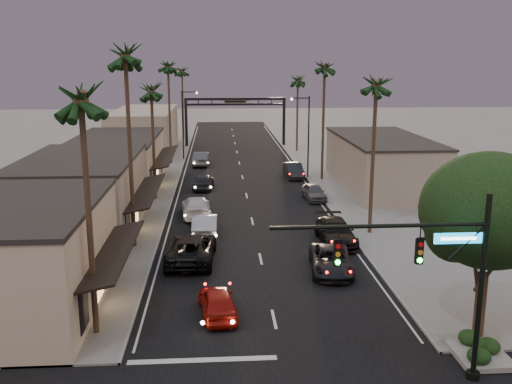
{
  "coord_description": "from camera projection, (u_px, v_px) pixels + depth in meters",
  "views": [
    {
      "loc": [
        -2.69,
        -16.41,
        12.73
      ],
      "look_at": [
        0.29,
        27.76,
        2.5
      ],
      "focal_mm": 40.0,
      "sensor_mm": 36.0,
      "label": 1
    }
  ],
  "objects": [
    {
      "name": "oncoming_pickup",
      "position": [
        191.0,
        248.0,
        36.84
      ],
      "size": [
        3.33,
        6.55,
        1.77
      ],
      "primitive_type": "imported",
      "rotation": [
        0.0,
        0.0,
        3.08
      ],
      "color": "black",
      "rests_on": "ground"
    },
    {
      "name": "storefront_far",
      "position": [
        118.0,
        163.0,
        58.41
      ],
      "size": [
        8.0,
        16.0,
        5.0
      ],
      "primitive_type": "cube",
      "color": "#C4B295",
      "rests_on": "ground"
    },
    {
      "name": "streetlight_right",
      "position": [
        306.0,
        130.0,
        62.0
      ],
      "size": [
        2.13,
        0.3,
        9.0
      ],
      "color": "black",
      "rests_on": "ground"
    },
    {
      "name": "oncoming_red",
      "position": [
        218.0,
        302.0,
        29.02
      ],
      "size": [
        2.24,
        4.48,
        1.47
      ],
      "primitive_type": "imported",
      "rotation": [
        0.0,
        0.0,
        3.26
      ],
      "color": "#9A120B",
      "rests_on": "ground"
    },
    {
      "name": "storefront_mid",
      "position": [
        81.0,
        197.0,
        42.8
      ],
      "size": [
        8.0,
        14.0,
        5.5
      ],
      "primitive_type": "cube",
      "color": "gray",
      "rests_on": "ground"
    },
    {
      "name": "road",
      "position": [
        243.0,
        179.0,
        62.74
      ],
      "size": [
        14.0,
        120.0,
        0.02
      ],
      "primitive_type": "cube",
      "color": "black",
      "rests_on": "ground"
    },
    {
      "name": "streetlight_left",
      "position": [
        185.0,
        119.0,
        73.73
      ],
      "size": [
        2.13,
        0.3,
        9.0
      ],
      "color": "black",
      "rests_on": "ground"
    },
    {
      "name": "traffic_signal",
      "position": [
        436.0,
        262.0,
        22.12
      ],
      "size": [
        8.51,
        0.22,
        7.8
      ],
      "color": "black",
      "rests_on": "ground"
    },
    {
      "name": "palm_rb",
      "position": [
        325.0,
        64.0,
        59.54
      ],
      "size": [
        3.2,
        3.2,
        14.2
      ],
      "color": "#38281C",
      "rests_on": "ground"
    },
    {
      "name": "palm_ld",
      "position": [
        168.0,
        63.0,
        69.1
      ],
      "size": [
        3.2,
        3.2,
        14.2
      ],
      "color": "#38281C",
      "rests_on": "ground"
    },
    {
      "name": "oncoming_silver",
      "position": [
        205.0,
        225.0,
        42.25
      ],
      "size": [
        1.81,
        5.11,
        1.68
      ],
      "primitive_type": "imported",
      "rotation": [
        0.0,
        0.0,
        3.14
      ],
      "color": "#ADAEB3",
      "rests_on": "ground"
    },
    {
      "name": "curbside_near",
      "position": [
        331.0,
        260.0,
        35.02
      ],
      "size": [
        3.0,
        5.6,
        1.49
      ],
      "primitive_type": "imported",
      "rotation": [
        0.0,
        0.0,
        -0.1
      ],
      "color": "black",
      "rests_on": "ground"
    },
    {
      "name": "planter",
      "position": [
        480.0,
        359.0,
        24.91
      ],
      "size": [
        2.2,
        2.6,
        0.24
      ],
      "primitive_type": "cube",
      "color": "gray",
      "rests_on": "ground"
    },
    {
      "name": "palm_far",
      "position": [
        182.0,
        69.0,
        91.7
      ],
      "size": [
        3.2,
        3.2,
        13.2
      ],
      "color": "#38281C",
      "rests_on": "ground"
    },
    {
      "name": "storefront_dist",
      "position": [
        145.0,
        131.0,
        80.66
      ],
      "size": [
        8.0,
        20.0,
        6.0
      ],
      "primitive_type": "cube",
      "color": "gray",
      "rests_on": "ground"
    },
    {
      "name": "palm_rc",
      "position": [
        298.0,
        77.0,
        79.42
      ],
      "size": [
        3.2,
        3.2,
        12.2
      ],
      "color": "#38281C",
      "rests_on": "ground"
    },
    {
      "name": "oncoming_white",
      "position": [
        196.0,
        207.0,
        47.54
      ],
      "size": [
        2.72,
        5.84,
        1.65
      ],
      "primitive_type": "imported",
      "rotation": [
        0.0,
        0.0,
        3.21
      ],
      "color": "silver",
      "rests_on": "ground"
    },
    {
      "name": "curbside_far",
      "position": [
        294.0,
        171.0,
        63.22
      ],
      "size": [
        1.95,
        5.05,
        1.64
      ],
      "primitive_type": "imported",
      "rotation": [
        0.0,
        0.0,
        0.04
      ],
      "color": "black",
      "rests_on": "ground"
    },
    {
      "name": "sidewalk_right",
      "position": [
        317.0,
        166.0,
        70.16
      ],
      "size": [
        5.0,
        92.0,
        0.12
      ],
      "primitive_type": "cube",
      "color": "slate",
      "rests_on": "ground"
    },
    {
      "name": "palm_ra",
      "position": [
        377.0,
        79.0,
        40.32
      ],
      "size": [
        3.2,
        3.2,
        13.2
      ],
      "color": "#38281C",
      "rests_on": "ground"
    },
    {
      "name": "storefront_near",
      "position": [
        18.0,
        260.0,
        29.19
      ],
      "size": [
        8.0,
        12.0,
        5.5
      ],
      "primitive_type": "cube",
      "color": "#C4B295",
      "rests_on": "ground"
    },
    {
      "name": "sidewalk_left",
      "position": [
        162.0,
        168.0,
        68.91
      ],
      "size": [
        5.0,
        92.0,
        0.12
      ],
      "primitive_type": "cube",
      "color": "slate",
      "rests_on": "ground"
    },
    {
      "name": "arch",
      "position": [
        235.0,
        110.0,
        85.8
      ],
      "size": [
        15.2,
        0.4,
        7.27
      ],
      "color": "black",
      "rests_on": "ground"
    },
    {
      "name": "oncoming_dgrey",
      "position": [
        203.0,
        182.0,
        57.63
      ],
      "size": [
        2.24,
        4.75,
        1.57
      ],
      "primitive_type": "imported",
      "rotation": [
        0.0,
        0.0,
        3.06
      ],
      "color": "black",
      "rests_on": "ground"
    },
    {
      "name": "palm_la",
      "position": [
        80.0,
        91.0,
        24.61
      ],
      "size": [
        3.2,
        3.2,
        13.2
      ],
      "color": "#38281C",
      "rests_on": "ground"
    },
    {
      "name": "corner_tree",
      "position": [
        491.0,
        215.0,
        25.52
      ],
      "size": [
        6.2,
        6.2,
        8.8
      ],
      "color": "#38281C",
      "rests_on": "ground"
    },
    {
      "name": "oncoming_grey_far",
      "position": [
        202.0,
        159.0,
        70.67
      ],
      "size": [
        2.13,
        5.3,
        1.71
      ],
      "primitive_type": "imported",
      "rotation": [
        0.0,
        0.0,
        3.08
      ],
      "color": "#46464A",
      "rests_on": "ground"
    },
    {
      "name": "curbside_grey",
      "position": [
        314.0,
        192.0,
        53.17
      ],
      "size": [
        2.07,
        4.48,
        1.49
      ],
      "primitive_type": "imported",
      "rotation": [
        0.0,
        0.0,
        0.07
      ],
      "color": "#4B4B50",
      "rests_on": "ground"
    },
    {
      "name": "building_right",
      "position": [
        382.0,
        163.0,
        58.24
      ],
      "size": [
        8.0,
        18.0,
        5.0
      ],
      "primitive_type": "cube",
      "color": "gray",
      "rests_on": "ground"
    },
    {
      "name": "curbside_black",
      "position": [
        336.0,
        232.0,
        40.54
      ],
      "size": [
        2.44,
        5.79,
        1.67
      ],
      "primitive_type": "imported",
      "rotation": [
        0.0,
        0.0,
        0.02
      ],
      "color": "black",
      "rests_on": "ground"
    },
    {
      "name": "ground",
      "position": [
        245.0,
        189.0,
        57.88
      ],
      "size": [
        200.0,
        200.0,
        0.0
      ],
      "primitive_type": "plane",
      "color": "slate",
      "rests_on": "ground"
    },
    {
      "name": "palm_lb",
      "position": [
        125.0,
        50.0,
        36.81
      ],
      "size": [
        3.2,
        3.2,
        15.2
      ],
      "color": "#38281C",
      "rests_on": "ground"
    },
    {
      "name": "palm_lc",
      "position": [
        151.0,
        86.0,
        51.07
      ],
      "size": [
        3.2,
        3.2,
        12.2
      ],
      "color": "#38281C",
      "rests_on": "ground"
    }
  ]
}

